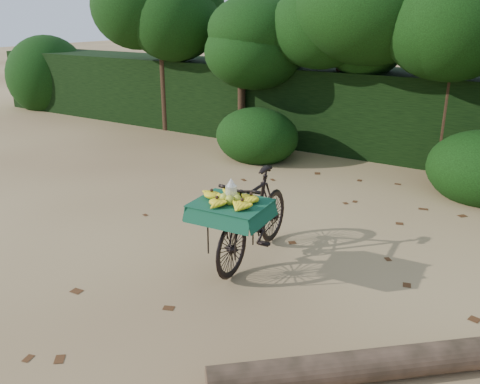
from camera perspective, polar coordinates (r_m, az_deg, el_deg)
The scene contains 7 objects.
ground at distance 6.13m, azimuth 5.57°, elevation -9.93°, with size 80.00×80.00×0.00m, color tan.
vendor_bicycle at distance 6.38m, azimuth 1.49°, elevation -2.68°, with size 0.88×1.95×1.16m.
fallen_log at distance 4.96m, azimuth 20.14°, elevation -17.19°, with size 0.28×0.28×3.87m, color brown.
hedge_backdrop at distance 11.53m, azimuth 20.29°, elevation 7.90°, with size 26.00×1.80×1.80m, color black.
tree_row at distance 10.76m, azimuth 16.56°, elevation 13.49°, with size 14.50×2.00×4.00m, color black, non-canonical shape.
bush_clumps at distance 9.62m, azimuth 20.15°, elevation 2.99°, with size 8.80×1.70×0.90m, color black, non-canonical shape.
leaf_litter at distance 6.65m, azimuth 8.15°, elevation -7.49°, with size 7.00×7.30×0.01m, color #462712, non-canonical shape.
Camera 1 is at (2.34, -4.79, 3.02)m, focal length 38.00 mm.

